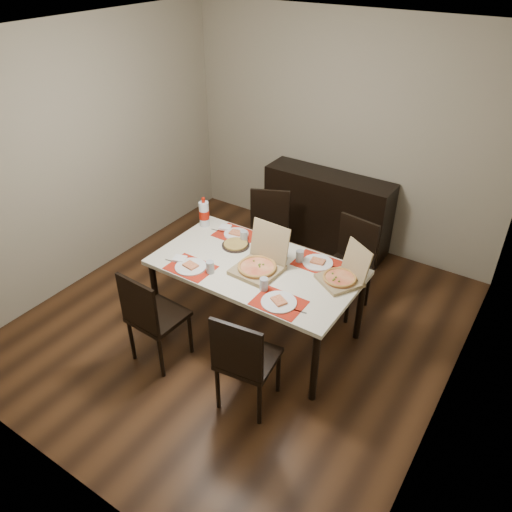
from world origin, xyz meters
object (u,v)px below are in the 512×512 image
object	(u,v)px
chair_near_right	(244,359)
chair_far_left	(268,230)
dip_bowl	(280,257)
pizza_box_center	(259,264)
sideboard	(327,210)
chair_far_right	(349,261)
chair_near_left	(151,315)
soda_bottle	(204,214)
dining_table	(256,272)

from	to	relation	value
chair_near_right	chair_far_left	world-z (taller)	same
chair_far_left	dip_bowl	size ratio (longest dim) A/B	7.17
chair_near_right	pizza_box_center	xyz separation A→B (m)	(-0.36, 0.76, 0.30)
sideboard	chair_far_right	bearing A→B (deg)	-52.90
chair_far_left	sideboard	bearing A→B (deg)	72.22
chair_near_right	chair_near_left	bearing A→B (deg)	-179.46
sideboard	dip_bowl	distance (m)	1.64
chair_near_left	chair_far_left	size ratio (longest dim) A/B	1.00
chair_far_right	soda_bottle	world-z (taller)	soda_bottle
sideboard	dining_table	xyz separation A→B (m)	(0.18, -1.79, 0.23)
chair_far_left	chair_far_right	xyz separation A→B (m)	(0.98, -0.07, 0.00)
dining_table	dip_bowl	xyz separation A→B (m)	(0.12, 0.22, 0.08)
pizza_box_center	chair_near_right	bearing A→B (deg)	-64.86
dip_bowl	sideboard	bearing A→B (deg)	100.63
sideboard	dining_table	bearing A→B (deg)	-84.30
chair_near_left	chair_far_right	distance (m)	1.97
dining_table	dip_bowl	distance (m)	0.26
chair_near_left	pizza_box_center	bearing A→B (deg)	52.90
chair_near_right	dip_bowl	xyz separation A→B (m)	(-0.30, 1.02, 0.25)
chair_near_right	dip_bowl	world-z (taller)	chair_near_right
chair_near_right	pizza_box_center	world-z (taller)	pizza_box_center
dining_table	pizza_box_center	bearing A→B (deg)	-33.73
chair_far_left	dip_bowl	distance (m)	0.95
sideboard	dining_table	world-z (taller)	sideboard
chair_far_right	soda_bottle	distance (m)	1.50
pizza_box_center	soda_bottle	xyz separation A→B (m)	(-0.88, 0.36, 0.07)
chair_near_right	dining_table	bearing A→B (deg)	117.59
sideboard	chair_near_right	xyz separation A→B (m)	(0.60, -2.59, 0.06)
chair_far_left	soda_bottle	world-z (taller)	soda_bottle
chair_near_left	chair_far_left	world-z (taller)	same
dining_table	soda_bottle	bearing A→B (deg)	158.92
chair_far_right	dip_bowl	bearing A→B (deg)	-122.50
sideboard	soda_bottle	bearing A→B (deg)	-113.46
dip_bowl	soda_bottle	world-z (taller)	soda_bottle
chair_near_right	chair_far_right	world-z (taller)	same
sideboard	chair_near_left	xyz separation A→B (m)	(-0.34, -2.60, 0.06)
dining_table	chair_near_right	bearing A→B (deg)	-62.41
pizza_box_center	dip_bowl	bearing A→B (deg)	78.03
chair_far_right	chair_near_right	bearing A→B (deg)	-93.72
chair_near_left	chair_near_right	size ratio (longest dim) A/B	1.00
chair_far_left	pizza_box_center	bearing A→B (deg)	-61.97
sideboard	chair_far_left	world-z (taller)	chair_far_left
chair_near_right	dip_bowl	bearing A→B (deg)	106.54
sideboard	pizza_box_center	size ratio (longest dim) A/B	3.46
dip_bowl	pizza_box_center	bearing A→B (deg)	-101.97
sideboard	chair_near_left	distance (m)	2.63
chair_near_right	chair_far_left	xyz separation A→B (m)	(-0.87, 1.73, 0.00)
dip_bowl	dining_table	bearing A→B (deg)	-118.45
chair_far_right	soda_bottle	size ratio (longest dim) A/B	3.06
dip_bowl	chair_far_left	bearing A→B (deg)	128.67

